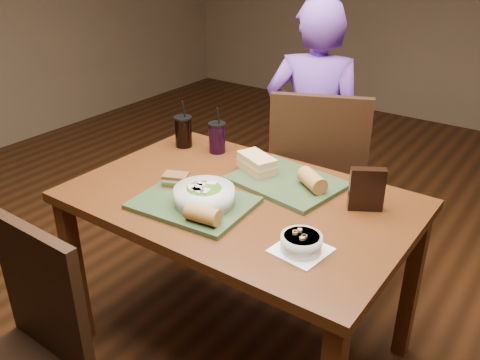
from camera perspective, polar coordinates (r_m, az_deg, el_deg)
The scene contains 16 objects.
ground at distance 2.40m, azimuth 0.00°, elevation -17.84°, with size 6.00×6.00×0.00m, color #381C0B.
dining_table at distance 2.00m, azimuth 0.00°, elevation -4.13°, with size 1.30×0.85×0.75m.
chair_near at distance 1.79m, azimuth -22.93°, elevation -17.27°, with size 0.39×0.39×0.89m.
chair_far at distance 2.51m, azimuth 9.62°, elevation -0.16°, with size 0.59×0.60×1.03m.
diner at distance 2.74m, azimuth 8.16°, elevation 5.21°, with size 0.51×0.34×1.40m, color #6C3AA1.
tray_near at distance 1.90m, azimuth -5.23°, elevation -2.60°, with size 0.42×0.32×0.02m, color #2F4223.
tray_far at distance 2.06m, azimuth 5.25°, elevation -0.17°, with size 0.42×0.32×0.02m, color #2F4223.
salad_bowl at distance 1.85m, azimuth -4.03°, elevation -1.67°, with size 0.22×0.22×0.07m.
soup_bowl at distance 1.63m, azimuth 6.90°, elevation -6.99°, with size 0.18×0.18×0.07m.
sandwich_near at distance 2.01m, azimuth -7.20°, elevation 0.07°, with size 0.12×0.10×0.05m.
sandwich_far at distance 2.11m, azimuth 1.89°, elevation 1.91°, with size 0.19×0.15×0.07m.
baguette_near at distance 1.74m, azimuth -4.21°, elevation -3.86°, with size 0.06×0.06×0.12m, color #AD7533.
baguette_far at distance 1.99m, azimuth 8.09°, elevation -0.03°, with size 0.07×0.07×0.13m, color #AD7533.
cup_cola at distance 2.40m, azimuth -6.38°, elevation 5.44°, with size 0.08×0.08×0.23m.
cup_berry at distance 2.33m, azimuth -2.59°, elevation 4.80°, with size 0.08×0.08×0.22m.
chip_bag at distance 1.89m, azimuth 14.03°, elevation -1.03°, with size 0.12×0.04×0.16m, color black.
Camera 1 is at (1.00, -1.41, 1.67)m, focal length 38.00 mm.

